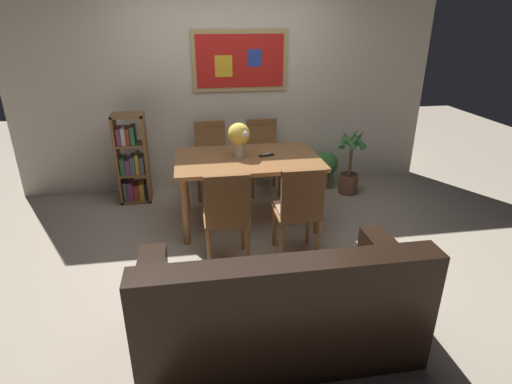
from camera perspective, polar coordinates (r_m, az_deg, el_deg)
ground_plane at (r=4.10m, az=-1.17°, el=-7.38°), size 12.00×12.00×0.00m
wall_back_with_painting at (r=5.26m, az=-3.97°, el=14.64°), size 5.20×0.14×2.60m
dining_table at (r=4.31m, az=-1.17°, el=3.66°), size 1.50×0.95×0.74m
dining_chair_near_left at (r=3.55m, az=-4.09°, el=-2.72°), size 0.40×0.41×0.91m
dining_chair_near_right at (r=3.67m, az=6.01°, el=-1.89°), size 0.40×0.41×0.91m
dining_chair_far_right at (r=5.18m, az=0.96°, el=5.83°), size 0.40×0.41×0.91m
dining_chair_far_left at (r=5.10m, az=-6.27°, el=5.42°), size 0.40×0.41×0.91m
leather_couch at (r=2.82m, az=3.05°, el=-15.96°), size 1.80×0.84×0.84m
bookshelf at (r=5.10m, az=-16.74°, el=3.80°), size 0.36×0.28×1.07m
potted_ivy at (r=5.46m, az=9.69°, el=3.42°), size 0.31×0.31×0.51m
potted_palm at (r=5.27m, az=12.90°, el=3.31°), size 0.34×0.35×0.87m
flower_vase at (r=4.26m, az=-2.40°, el=7.78°), size 0.24×0.23×0.35m
tv_remote at (r=4.32m, az=1.45°, el=5.16°), size 0.16×0.08×0.02m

